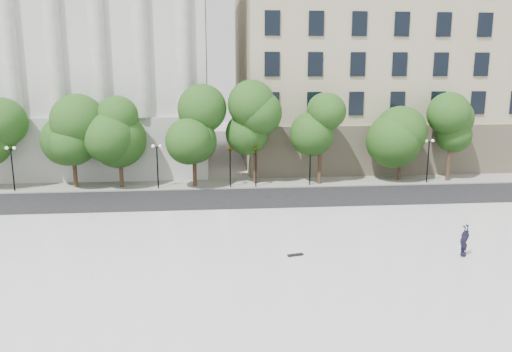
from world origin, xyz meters
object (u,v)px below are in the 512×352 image
Objects in this scene: traffic_light_west at (230,146)px; skateboard at (295,255)px; traffic_light_east at (256,146)px; person_lying at (463,252)px.

skateboard is (2.74, -17.68, -3.25)m from traffic_light_west.
traffic_light_east is 17.98m from skateboard.
traffic_light_east is at bearing 0.00° from traffic_light_west.
traffic_light_west is 4.91× the size of skateboard.
traffic_light_west is at bearing 180.00° from traffic_light_east.
person_lying is 8.93m from skateboard.
traffic_light_west is 2.46× the size of person_lying.
traffic_light_west is at bearing 89.98° from person_lying.
traffic_light_east is at bearing 77.78° from skateboard.
person_lying is 1.99× the size of skateboard.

